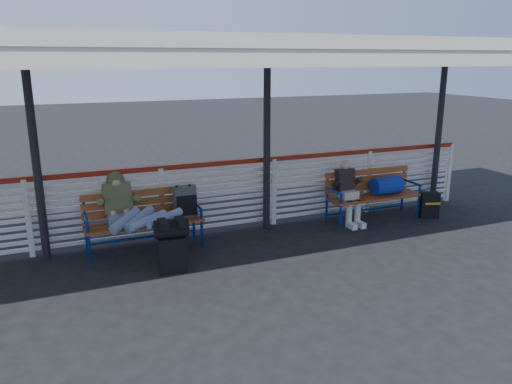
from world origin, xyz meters
name	(u,v)px	position (x,y,z in m)	size (l,w,h in m)	color
ground	(195,285)	(0.00, 0.00, 0.00)	(60.00, 60.00, 0.00)	black
fence	(162,201)	(0.00, 1.90, 0.66)	(12.08, 0.08, 1.24)	silver
canopy	(170,47)	(0.00, 0.87, 3.04)	(12.60, 3.60, 3.16)	silver
luggage_stack	(172,243)	(-0.16, 0.55, 0.42)	(0.49, 0.31, 0.77)	black
bench_left	(157,210)	(-0.15, 1.57, 0.60)	(1.80, 0.56, 0.94)	#94531C
bench_right	(379,188)	(3.93, 1.45, 0.59)	(1.80, 0.56, 0.92)	#94531C
traveler_man	(137,214)	(-0.51, 1.23, 0.68)	(0.94, 1.64, 0.77)	#8096AC
companion_person	(348,191)	(3.27, 1.44, 0.60)	(0.32, 0.66, 1.15)	beige
suitcase_side	(429,205)	(4.87, 1.15, 0.24)	(0.39, 0.30, 0.49)	black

